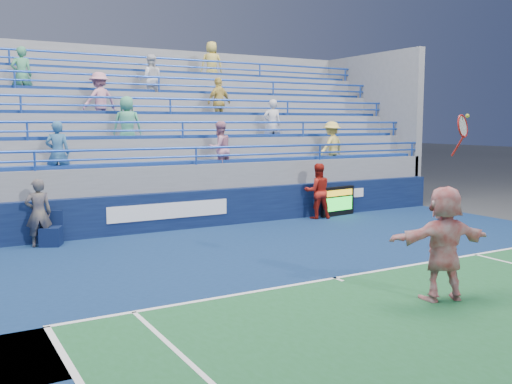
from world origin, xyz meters
TOP-DOWN VIEW (x-y plane):
  - ground at (0.00, 0.00)m, footprint 120.00×120.00m
  - sponsor_wall at (0.00, 6.50)m, footprint 18.00×0.32m
  - bleacher_stand at (-0.01, 10.27)m, footprint 18.00×5.61m
  - serve_speed_board at (4.85, 6.15)m, footprint 1.42×0.35m
  - judge_chair at (-4.31, 5.99)m, footprint 0.65×0.67m
  - tennis_player at (0.79, -1.99)m, footprint 1.96×1.09m
  - line_judge at (-4.57, 6.01)m, footprint 0.65×0.45m
  - ball_girl at (3.94, 6.04)m, footprint 1.04×0.92m

SIDE VIEW (x-z plane):
  - ground at x=0.00m, z-range 0.00..0.00m
  - judge_chair at x=-4.31m, z-range -0.16..0.72m
  - serve_speed_board at x=4.85m, z-range 0.00..0.98m
  - sponsor_wall at x=0.00m, z-range 0.00..1.10m
  - line_judge at x=-4.57m, z-range 0.00..1.72m
  - ball_girl at x=3.94m, z-range 0.00..1.79m
  - tennis_player at x=0.79m, z-range -0.60..2.62m
  - bleacher_stand at x=-0.01m, z-range -1.52..4.61m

